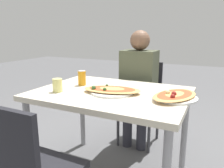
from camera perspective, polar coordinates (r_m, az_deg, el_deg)
The scene contains 7 objects.
dining_table at distance 1.70m, azimuth -0.21°, elevation -4.44°, with size 1.15×0.84×0.76m.
chair_far_seated at distance 2.42m, azimuth 7.66°, elevation -3.50°, with size 0.40×0.40×0.88m.
person_seated at distance 2.26m, azimuth 6.91°, elevation 0.91°, with size 0.35×0.28×1.22m.
pizza_main at distance 1.63m, azimuth -0.06°, elevation -1.64°, with size 0.47×0.32×0.06m.
soda_can at distance 1.87m, azimuth -7.86°, elevation 1.57°, with size 0.07×0.07×0.12m.
drink_glass at distance 1.70m, azimuth -14.06°, elevation -0.31°, with size 0.07×0.07×0.10m.
pizza_second at distance 1.55m, azimuth 16.02°, elevation -2.97°, with size 0.35×0.45×0.06m.
Camera 1 is at (0.72, -1.45, 1.20)m, focal length 35.00 mm.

